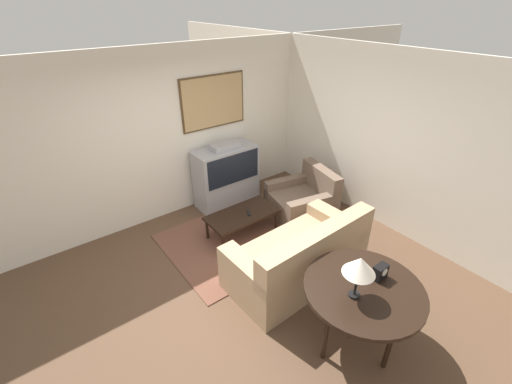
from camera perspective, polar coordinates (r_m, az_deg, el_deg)
The scene contains 12 objects.
ground_plane at distance 4.67m, azimuth -2.30°, elevation -14.65°, with size 12.00×12.00×0.00m, color brown.
wall_back at distance 5.57m, azimuth -15.32°, elevation 8.77°, with size 12.00×0.10×2.70m.
wall_right at distance 5.61m, azimuth 20.16°, elevation 8.04°, with size 0.06×12.00×2.70m.
area_rug at distance 5.35m, azimuth -3.06°, elevation -7.77°, with size 2.09×1.75×0.01m.
tv at distance 6.00m, azimuth -4.96°, elevation 2.74°, with size 1.10×0.50×1.14m.
couch at distance 4.53m, azimuth 7.15°, elevation -10.85°, with size 1.84×0.99×0.94m.
armchair at distance 5.84m, azimuth 7.83°, elevation -1.41°, with size 1.11×1.10×0.80m.
coffee_table at distance 5.25m, azimuth -2.33°, elevation -3.92°, with size 1.09×0.55×0.39m.
console_table at distance 3.68m, azimuth 17.48°, elevation -15.70°, with size 1.19×1.19×0.79m.
table_lamp at distance 3.29m, azimuth 16.90°, elevation -11.78°, with size 0.30×0.30×0.47m.
mantel_clock at distance 3.73m, azimuth 20.00°, elevation -12.42°, with size 0.16×0.10×0.16m.
remote at distance 5.22m, azimuth -1.22°, elevation -3.48°, with size 0.11×0.16×0.02m.
Camera 1 is at (-1.86, -2.75, 3.28)m, focal length 24.00 mm.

